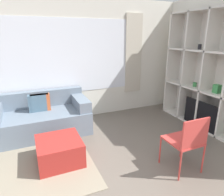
{
  "coord_description": "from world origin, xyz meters",
  "views": [
    {
      "loc": [
        -0.78,
        -1.35,
        1.9
      ],
      "look_at": [
        0.54,
        1.69,
        0.85
      ],
      "focal_mm": 32.0,
      "sensor_mm": 36.0,
      "label": 1
    }
  ],
  "objects_px": {
    "folding_chair": "(187,139)",
    "ottoman": "(59,151)",
    "couch_main": "(41,118)",
    "shelving_unit": "(210,74)"
  },
  "relations": [
    {
      "from": "folding_chair",
      "to": "ottoman",
      "type": "bearing_deg",
      "value": -30.64
    },
    {
      "from": "couch_main",
      "to": "folding_chair",
      "type": "distance_m",
      "value": 2.76
    },
    {
      "from": "couch_main",
      "to": "shelving_unit",
      "type": "bearing_deg",
      "value": -17.9
    },
    {
      "from": "shelving_unit",
      "to": "couch_main",
      "type": "bearing_deg",
      "value": 162.1
    },
    {
      "from": "shelving_unit",
      "to": "ottoman",
      "type": "distance_m",
      "value": 3.25
    },
    {
      "from": "ottoman",
      "to": "folding_chair",
      "type": "xyz_separation_m",
      "value": [
        1.62,
        -0.96,
        0.33
      ]
    },
    {
      "from": "shelving_unit",
      "to": "couch_main",
      "type": "relative_size",
      "value": 1.31
    },
    {
      "from": "shelving_unit",
      "to": "folding_chair",
      "type": "bearing_deg",
      "value": -144.78
    },
    {
      "from": "folding_chair",
      "to": "shelving_unit",
      "type": "bearing_deg",
      "value": -144.78
    },
    {
      "from": "shelving_unit",
      "to": "folding_chair",
      "type": "height_order",
      "value": "shelving_unit"
    }
  ]
}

